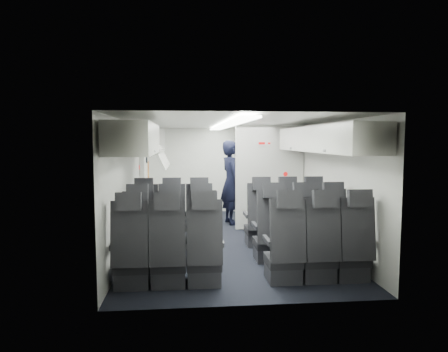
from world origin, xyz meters
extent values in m
cube|color=black|center=(0.00, 0.00, -0.01)|extent=(3.40, 6.00, 0.01)
cube|color=white|center=(0.00, 0.00, 2.15)|extent=(3.40, 6.00, 0.01)
cube|color=silver|center=(0.00, 3.00, 1.07)|extent=(3.40, 0.01, 2.15)
cube|color=silver|center=(0.00, -3.00, 1.07)|extent=(3.40, 0.01, 2.15)
cube|color=silver|center=(-1.70, 0.00, 1.07)|extent=(0.01, 6.00, 2.15)
cube|color=silver|center=(1.70, 0.00, 1.07)|extent=(0.01, 6.00, 2.15)
cube|color=white|center=(0.00, 0.00, 2.11)|extent=(0.25, 5.52, 0.03)
cube|color=black|center=(-1.42, -0.45, 0.27)|extent=(0.44, 0.46, 0.12)
cube|color=#2D2D33|center=(-1.42, -0.45, 0.11)|extent=(0.42, 0.42, 0.22)
cube|color=black|center=(-1.42, -0.67, 0.72)|extent=(0.44, 0.20, 0.80)
cube|color=black|center=(-1.42, -0.72, 1.12)|extent=(0.30, 0.12, 0.23)
cube|color=#2D2D33|center=(-1.64, -0.48, 0.55)|extent=(0.05, 0.40, 0.06)
cube|color=#2D2D33|center=(-1.20, -0.48, 0.55)|extent=(0.05, 0.40, 0.06)
cube|color=black|center=(-0.97, -0.45, 0.27)|extent=(0.44, 0.46, 0.12)
cube|color=#2D2D33|center=(-0.97, -0.45, 0.11)|extent=(0.42, 0.42, 0.22)
cube|color=black|center=(-0.97, -0.67, 0.72)|extent=(0.44, 0.20, 0.80)
cube|color=black|center=(-0.97, -0.72, 1.12)|extent=(0.30, 0.12, 0.23)
cube|color=#2D2D33|center=(-1.19, -0.48, 0.55)|extent=(0.05, 0.40, 0.06)
cube|color=#2D2D33|center=(-0.75, -0.48, 0.55)|extent=(0.05, 0.40, 0.06)
cube|color=black|center=(-0.52, -0.45, 0.27)|extent=(0.44, 0.46, 0.12)
cube|color=#2D2D33|center=(-0.52, -0.45, 0.11)|extent=(0.42, 0.42, 0.22)
cube|color=black|center=(-0.52, -0.67, 0.72)|extent=(0.44, 0.20, 0.80)
cube|color=black|center=(-0.52, -0.72, 1.12)|extent=(0.30, 0.12, 0.23)
cube|color=#2D2D33|center=(-0.74, -0.48, 0.55)|extent=(0.05, 0.40, 0.06)
cube|color=#2D2D33|center=(-0.30, -0.48, 0.55)|extent=(0.05, 0.40, 0.06)
cube|color=black|center=(0.52, -0.45, 0.27)|extent=(0.44, 0.46, 0.12)
cube|color=#2D2D33|center=(0.52, -0.45, 0.11)|extent=(0.42, 0.42, 0.22)
cube|color=black|center=(0.52, -0.67, 0.72)|extent=(0.44, 0.20, 0.80)
cube|color=black|center=(0.52, -0.72, 1.12)|extent=(0.30, 0.12, 0.23)
cube|color=#2D2D33|center=(0.30, -0.48, 0.55)|extent=(0.05, 0.40, 0.06)
cube|color=#2D2D33|center=(0.74, -0.48, 0.55)|extent=(0.05, 0.40, 0.06)
cube|color=black|center=(0.97, -0.45, 0.27)|extent=(0.44, 0.46, 0.12)
cube|color=#2D2D33|center=(0.97, -0.45, 0.11)|extent=(0.42, 0.42, 0.22)
cube|color=black|center=(0.97, -0.67, 0.72)|extent=(0.44, 0.20, 0.80)
cube|color=black|center=(0.97, -0.72, 1.12)|extent=(0.30, 0.12, 0.23)
cube|color=#2D2D33|center=(0.75, -0.48, 0.55)|extent=(0.05, 0.40, 0.06)
cube|color=#2D2D33|center=(1.19, -0.48, 0.55)|extent=(0.05, 0.40, 0.06)
cube|color=black|center=(1.42, -0.45, 0.27)|extent=(0.44, 0.46, 0.12)
cube|color=#2D2D33|center=(1.42, -0.45, 0.11)|extent=(0.42, 0.42, 0.22)
cube|color=black|center=(1.42, -0.67, 0.72)|extent=(0.44, 0.20, 0.80)
cube|color=black|center=(1.42, -0.72, 1.12)|extent=(0.30, 0.12, 0.23)
cube|color=#2D2D33|center=(1.20, -0.48, 0.55)|extent=(0.05, 0.40, 0.06)
cube|color=#2D2D33|center=(1.64, -0.48, 0.55)|extent=(0.05, 0.40, 0.06)
cube|color=black|center=(-1.42, -1.35, 0.27)|extent=(0.44, 0.46, 0.12)
cube|color=#2D2D33|center=(-1.42, -1.35, 0.11)|extent=(0.42, 0.42, 0.22)
cube|color=black|center=(-1.42, -1.57, 0.72)|extent=(0.44, 0.20, 0.80)
cube|color=black|center=(-1.42, -1.62, 1.12)|extent=(0.30, 0.12, 0.23)
cube|color=#2D2D33|center=(-1.64, -1.38, 0.55)|extent=(0.05, 0.40, 0.06)
cube|color=#2D2D33|center=(-1.20, -1.38, 0.55)|extent=(0.05, 0.40, 0.06)
cube|color=black|center=(-0.97, -1.35, 0.27)|extent=(0.44, 0.46, 0.12)
cube|color=#2D2D33|center=(-0.97, -1.35, 0.11)|extent=(0.42, 0.42, 0.22)
cube|color=black|center=(-0.97, -1.57, 0.72)|extent=(0.44, 0.20, 0.80)
cube|color=black|center=(-0.97, -1.62, 1.12)|extent=(0.30, 0.12, 0.23)
cube|color=#2D2D33|center=(-1.19, -1.38, 0.55)|extent=(0.05, 0.40, 0.06)
cube|color=#2D2D33|center=(-0.75, -1.38, 0.55)|extent=(0.05, 0.40, 0.06)
cube|color=black|center=(-0.52, -1.35, 0.27)|extent=(0.44, 0.46, 0.12)
cube|color=#2D2D33|center=(-0.52, -1.35, 0.11)|extent=(0.42, 0.42, 0.22)
cube|color=black|center=(-0.52, -1.57, 0.72)|extent=(0.44, 0.20, 0.80)
cube|color=black|center=(-0.52, -1.62, 1.12)|extent=(0.30, 0.12, 0.23)
cube|color=#2D2D33|center=(-0.74, -1.38, 0.55)|extent=(0.05, 0.40, 0.06)
cube|color=#2D2D33|center=(-0.30, -1.38, 0.55)|extent=(0.05, 0.40, 0.06)
cube|color=black|center=(0.52, -1.35, 0.27)|extent=(0.44, 0.46, 0.12)
cube|color=#2D2D33|center=(0.52, -1.35, 0.11)|extent=(0.42, 0.42, 0.22)
cube|color=black|center=(0.52, -1.57, 0.72)|extent=(0.44, 0.20, 0.80)
cube|color=black|center=(0.52, -1.62, 1.12)|extent=(0.30, 0.12, 0.23)
cube|color=#2D2D33|center=(0.30, -1.38, 0.55)|extent=(0.05, 0.40, 0.06)
cube|color=#2D2D33|center=(0.74, -1.38, 0.55)|extent=(0.05, 0.40, 0.06)
cube|color=black|center=(0.97, -1.35, 0.27)|extent=(0.44, 0.46, 0.12)
cube|color=#2D2D33|center=(0.97, -1.35, 0.11)|extent=(0.42, 0.42, 0.22)
cube|color=black|center=(0.97, -1.57, 0.72)|extent=(0.44, 0.20, 0.80)
cube|color=black|center=(0.97, -1.62, 1.12)|extent=(0.30, 0.12, 0.23)
cube|color=#2D2D33|center=(0.75, -1.38, 0.55)|extent=(0.05, 0.40, 0.06)
cube|color=#2D2D33|center=(1.19, -1.38, 0.55)|extent=(0.05, 0.40, 0.06)
cube|color=black|center=(1.42, -1.35, 0.27)|extent=(0.44, 0.46, 0.12)
cube|color=#2D2D33|center=(1.42, -1.35, 0.11)|extent=(0.42, 0.42, 0.22)
cube|color=black|center=(1.42, -1.57, 0.72)|extent=(0.44, 0.20, 0.80)
cube|color=black|center=(1.42, -1.62, 1.12)|extent=(0.30, 0.12, 0.23)
cube|color=#2D2D33|center=(1.20, -1.38, 0.55)|extent=(0.05, 0.40, 0.06)
cube|color=#2D2D33|center=(1.64, -1.38, 0.55)|extent=(0.05, 0.40, 0.06)
cube|color=black|center=(-1.42, -2.25, 0.27)|extent=(0.44, 0.46, 0.12)
cube|color=#2D2D33|center=(-1.42, -2.25, 0.11)|extent=(0.42, 0.42, 0.22)
cube|color=black|center=(-1.42, -2.47, 0.72)|extent=(0.44, 0.20, 0.80)
cube|color=black|center=(-1.42, -2.52, 1.12)|extent=(0.30, 0.12, 0.23)
cube|color=#2D2D33|center=(-1.64, -2.28, 0.55)|extent=(0.05, 0.40, 0.06)
cube|color=#2D2D33|center=(-1.20, -2.28, 0.55)|extent=(0.05, 0.40, 0.06)
cube|color=black|center=(-0.97, -2.25, 0.27)|extent=(0.44, 0.46, 0.12)
cube|color=#2D2D33|center=(-0.97, -2.25, 0.11)|extent=(0.42, 0.42, 0.22)
cube|color=black|center=(-0.97, -2.47, 0.72)|extent=(0.44, 0.20, 0.80)
cube|color=black|center=(-0.97, -2.52, 1.12)|extent=(0.30, 0.12, 0.23)
cube|color=#2D2D33|center=(-1.19, -2.28, 0.55)|extent=(0.05, 0.40, 0.06)
cube|color=#2D2D33|center=(-0.75, -2.28, 0.55)|extent=(0.05, 0.40, 0.06)
cube|color=black|center=(-0.52, -2.25, 0.27)|extent=(0.44, 0.46, 0.12)
cube|color=#2D2D33|center=(-0.52, -2.25, 0.11)|extent=(0.42, 0.42, 0.22)
cube|color=black|center=(-0.52, -2.47, 0.72)|extent=(0.44, 0.20, 0.80)
cube|color=black|center=(-0.52, -2.52, 1.12)|extent=(0.30, 0.12, 0.23)
cube|color=#2D2D33|center=(-0.74, -2.28, 0.55)|extent=(0.05, 0.40, 0.06)
cube|color=#2D2D33|center=(-0.30, -2.28, 0.55)|extent=(0.05, 0.40, 0.06)
cube|color=black|center=(0.52, -2.25, 0.27)|extent=(0.44, 0.46, 0.12)
cube|color=#2D2D33|center=(0.52, -2.25, 0.11)|extent=(0.42, 0.42, 0.22)
cube|color=black|center=(0.52, -2.47, 0.72)|extent=(0.44, 0.20, 0.80)
cube|color=black|center=(0.52, -2.52, 1.12)|extent=(0.30, 0.12, 0.23)
cube|color=#2D2D33|center=(0.30, -2.28, 0.55)|extent=(0.05, 0.40, 0.06)
cube|color=#2D2D33|center=(0.74, -2.28, 0.55)|extent=(0.05, 0.40, 0.06)
cube|color=black|center=(0.97, -2.25, 0.27)|extent=(0.44, 0.46, 0.12)
cube|color=#2D2D33|center=(0.97, -2.25, 0.11)|extent=(0.42, 0.42, 0.22)
cube|color=black|center=(0.97, -2.47, 0.72)|extent=(0.44, 0.20, 0.80)
cube|color=black|center=(0.97, -2.52, 1.12)|extent=(0.30, 0.12, 0.23)
cube|color=#2D2D33|center=(0.75, -2.28, 0.55)|extent=(0.05, 0.40, 0.06)
cube|color=#2D2D33|center=(1.19, -2.28, 0.55)|extent=(0.05, 0.40, 0.06)
cube|color=black|center=(1.42, -2.25, 0.27)|extent=(0.44, 0.46, 0.12)
cube|color=#2D2D33|center=(1.42, -2.25, 0.11)|extent=(0.42, 0.42, 0.22)
cube|color=black|center=(1.42, -2.47, 0.72)|extent=(0.44, 0.20, 0.80)
cube|color=black|center=(1.42, -2.52, 1.12)|extent=(0.30, 0.12, 0.23)
cube|color=#2D2D33|center=(1.20, -2.28, 0.55)|extent=(0.05, 0.40, 0.06)
cube|color=#2D2D33|center=(1.64, -2.28, 0.55)|extent=(0.05, 0.40, 0.06)
cube|color=silver|center=(-1.40, -2.00, 1.86)|extent=(0.52, 1.80, 0.40)
cylinder|color=slate|center=(-1.15, -2.00, 1.70)|extent=(0.04, 0.10, 0.04)
cube|color=#9E9E93|center=(-1.40, -0.25, 1.66)|extent=(0.52, 1.70, 0.04)
cube|color=silver|center=(-1.66, -0.25, 1.86)|extent=(0.06, 1.70, 0.44)
cube|color=silver|center=(-1.40, -1.08, 1.86)|extent=(0.52, 0.04, 0.40)
cube|color=silver|center=(-1.40, 0.58, 1.86)|extent=(0.52, 0.04, 0.40)
cube|color=silver|center=(-1.15, -0.25, 1.55)|extent=(0.21, 1.61, 0.38)
cube|color=silver|center=(1.40, -2.00, 1.86)|extent=(0.52, 1.80, 0.40)
cylinder|color=slate|center=(1.15, -2.00, 1.70)|extent=(0.04, 0.10, 0.04)
cube|color=silver|center=(1.40, -0.25, 1.86)|extent=(0.52, 1.70, 0.40)
cylinder|color=slate|center=(1.15, -0.25, 1.70)|extent=(0.04, 0.10, 0.04)
cube|color=white|center=(0.98, 0.80, 1.07)|extent=(1.40, 0.12, 2.13)
cube|color=white|center=(0.85, 0.73, 1.78)|extent=(0.24, 0.01, 0.10)
cube|color=red|center=(0.80, 0.72, 1.78)|extent=(0.13, 0.01, 0.04)
cube|color=red|center=(0.95, 0.72, 1.78)|extent=(0.05, 0.01, 0.03)
cylinder|color=white|center=(1.30, 0.73, 1.15)|extent=(0.11, 0.01, 0.11)
cylinder|color=red|center=(1.30, 0.72, 1.15)|extent=(0.09, 0.01, 0.09)
cube|color=#939399|center=(0.95, 2.72, 0.95)|extent=(0.85, 0.50, 1.90)
cube|color=#3F3F42|center=(0.95, 2.46, 0.50)|extent=(0.80, 0.01, 0.02)
cube|color=#3F3F42|center=(0.95, 2.46, 1.00)|extent=(0.80, 0.01, 0.02)
cube|color=#3F3F42|center=(0.95, 2.46, 1.50)|extent=(0.80, 0.01, 0.02)
cube|color=silver|center=(-1.64, 1.55, 0.95)|extent=(0.10, 0.92, 1.86)
cylinder|color=black|center=(-1.58, 1.55, 1.45)|extent=(0.03, 0.22, 0.22)
cube|color=gold|center=(-1.58, 1.85, 1.00)|extent=(0.02, 0.10, 0.75)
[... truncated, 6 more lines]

